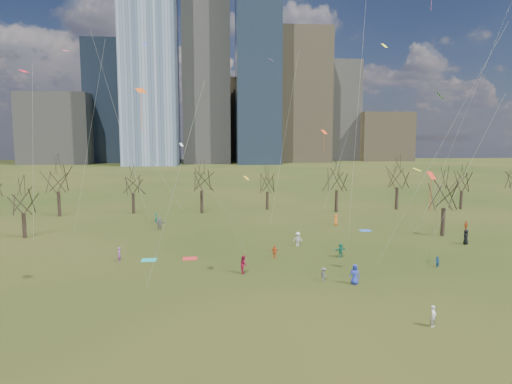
{
  "coord_description": "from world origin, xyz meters",
  "views": [
    {
      "loc": [
        -4.88,
        -40.15,
        13.2
      ],
      "look_at": [
        0.0,
        12.0,
        7.0
      ],
      "focal_mm": 32.0,
      "sensor_mm": 36.0,
      "label": 1
    }
  ],
  "objects": [
    {
      "name": "person_1",
      "position": [
        10.41,
        -10.68,
        0.77
      ],
      "size": [
        0.66,
        0.65,
        1.54
      ],
      "primitive_type": "imported",
      "rotation": [
        0.0,
        0.0,
        0.77
      ],
      "color": "silver",
      "rests_on": "ground"
    },
    {
      "name": "person_4",
      "position": [
        1.76,
        8.62,
        0.71
      ],
      "size": [
        0.89,
        0.5,
        1.43
      ],
      "primitive_type": "imported",
      "rotation": [
        0.0,
        0.0,
        2.95
      ],
      "color": "#E54819",
      "rests_on": "ground"
    },
    {
      "name": "person_2",
      "position": [
        -2.02,
        3.3,
        0.9
      ],
      "size": [
        0.75,
        0.93,
        1.8
      ],
      "primitive_type": "imported",
      "rotation": [
        0.0,
        0.0,
        1.65
      ],
      "color": "#AC183C",
      "rests_on": "ground"
    },
    {
      "name": "person_8",
      "position": [
        17.85,
        3.41,
        0.58
      ],
      "size": [
        0.52,
        0.62,
        1.17
      ],
      "primitive_type": "imported",
      "rotation": [
        0.0,
        0.0,
        4.85
      ],
      "color": "#245D9D",
      "rests_on": "ground"
    },
    {
      "name": "person_6",
      "position": [
        26.41,
        12.93,
        0.95
      ],
      "size": [
        0.94,
        1.1,
        1.9
      ],
      "primitive_type": "imported",
      "rotation": [
        0.0,
        0.0,
        4.27
      ],
      "color": "black",
      "rests_on": "ground"
    },
    {
      "name": "blanket_teal",
      "position": [
        -11.98,
        9.08,
        0.01
      ],
      "size": [
        1.6,
        1.5,
        0.03
      ],
      "primitive_type": "cube",
      "color": "teal",
      "rests_on": "ground"
    },
    {
      "name": "blanket_navy",
      "position": [
        16.75,
        22.39,
        0.01
      ],
      "size": [
        1.6,
        1.5,
        0.03
      ],
      "primitive_type": "cube",
      "color": "blue",
      "rests_on": "ground"
    },
    {
      "name": "person_3",
      "position": [
        5.2,
        0.2,
        0.64
      ],
      "size": [
        0.73,
        0.93,
        1.27
      ],
      "primitive_type": "imported",
      "rotation": [
        0.0,
        0.0,
        1.93
      ],
      "color": "#5A5B5F",
      "rests_on": "ground"
    },
    {
      "name": "person_0",
      "position": [
        7.78,
        -1.01,
        0.92
      ],
      "size": [
        1.06,
        0.89,
        1.85
      ],
      "primitive_type": "imported",
      "rotation": [
        0.0,
        0.0,
        5.89
      ],
      "color": "#2A3AB6",
      "rests_on": "ground"
    },
    {
      "name": "ground",
      "position": [
        0.0,
        0.0,
        0.0
      ],
      "size": [
        500.0,
        500.0,
        0.0
      ],
      "primitive_type": "plane",
      "color": "black",
      "rests_on": "ground"
    },
    {
      "name": "bare_tree_row",
      "position": [
        -0.09,
        37.22,
        6.12
      ],
      "size": [
        113.04,
        29.8,
        9.5
      ],
      "color": "black",
      "rests_on": "ground"
    },
    {
      "name": "person_12",
      "position": [
        13.63,
        26.88,
        0.82
      ],
      "size": [
        0.73,
        0.92,
        1.63
      ],
      "primitive_type": "imported",
      "rotation": [
        0.0,
        0.0,
        1.27
      ],
      "color": "orange",
      "rests_on": "ground"
    },
    {
      "name": "person_9",
      "position": [
        5.36,
        14.04,
        0.87
      ],
      "size": [
        1.23,
        0.86,
        1.75
      ],
      "primitive_type": "imported",
      "rotation": [
        0.0,
        0.0,
        6.08
      ],
      "color": "silver",
      "rests_on": "ground"
    },
    {
      "name": "person_11",
      "position": [
        -12.69,
        25.63,
        0.92
      ],
      "size": [
        1.77,
        1.19,
        1.83
      ],
      "primitive_type": "imported",
      "rotation": [
        0.0,
        0.0,
        0.42
      ],
      "color": "slate",
      "rests_on": "ground"
    },
    {
      "name": "person_5",
      "position": [
        9.13,
        8.38,
        0.8
      ],
      "size": [
        1.55,
        0.94,
        1.59
      ],
      "primitive_type": "imported",
      "rotation": [
        0.0,
        0.0,
        3.49
      ],
      "color": "#19725C",
      "rests_on": "ground"
    },
    {
      "name": "downtown_skyline",
      "position": [
        -2.43,
        210.64,
        39.01
      ],
      "size": [
        212.5,
        78.0,
        118.0
      ],
      "color": "slate",
      "rests_on": "ground"
    },
    {
      "name": "person_13",
      "position": [
        -13.76,
        30.26,
        0.87
      ],
      "size": [
        0.53,
        0.7,
        1.73
      ],
      "primitive_type": "imported",
      "rotation": [
        0.0,
        0.0,
        1.77
      ],
      "color": "#176955",
      "rests_on": "ground"
    },
    {
      "name": "kites_airborne",
      "position": [
        5.22,
        12.03,
        13.47
      ],
      "size": [
        58.77,
        45.81,
        33.03
      ],
      "color": "#DD4E12",
      "rests_on": "ground"
    },
    {
      "name": "person_7",
      "position": [
        -15.08,
        8.75,
        0.79
      ],
      "size": [
        0.45,
        0.62,
        1.57
      ],
      "primitive_type": "imported",
      "rotation": [
        0.0,
        0.0,
        4.58
      ],
      "color": "#9D4E96",
      "rests_on": "ground"
    },
    {
      "name": "blanket_crimson",
      "position": [
        -7.58,
        9.29,
        0.01
      ],
      "size": [
        1.6,
        1.5,
        0.03
      ],
      "primitive_type": "cube",
      "color": "red",
      "rests_on": "ground"
    },
    {
      "name": "person_10",
      "position": [
        30.92,
        20.76,
        0.73
      ],
      "size": [
        0.93,
        0.67,
        1.46
      ],
      "primitive_type": "imported",
      "rotation": [
        0.0,
        0.0,
        0.41
      ],
      "color": "#C4471C",
      "rests_on": "ground"
    }
  ]
}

